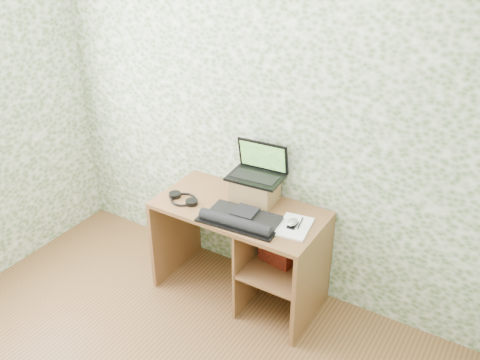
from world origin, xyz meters
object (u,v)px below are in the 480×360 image
Objects in this scene: notepad at (294,227)px; riser at (255,190)px; keyboard at (241,219)px; laptop at (258,169)px; desk at (251,241)px.

riser is at bearing 148.23° from notepad.
notepad is at bearing 16.62° from keyboard.
riser reaches higher than keyboard.
laptop is 1.38× the size of notepad.
keyboard is (0.06, -0.30, -0.06)m from riser.
laptop is 0.50m from notepad.
desk is 4.21× the size of notepad.
desk is 2.13× the size of keyboard.
notepad is at bearing -8.12° from desk.
notepad is at bearing -32.17° from laptop.
desk is 4.05× the size of riser.
notepad is (0.39, -0.21, -0.23)m from laptop.
laptop is 0.70× the size of keyboard.
laptop is at bearing 143.45° from notepad.
keyboard is (0.06, -0.34, -0.21)m from laptop.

